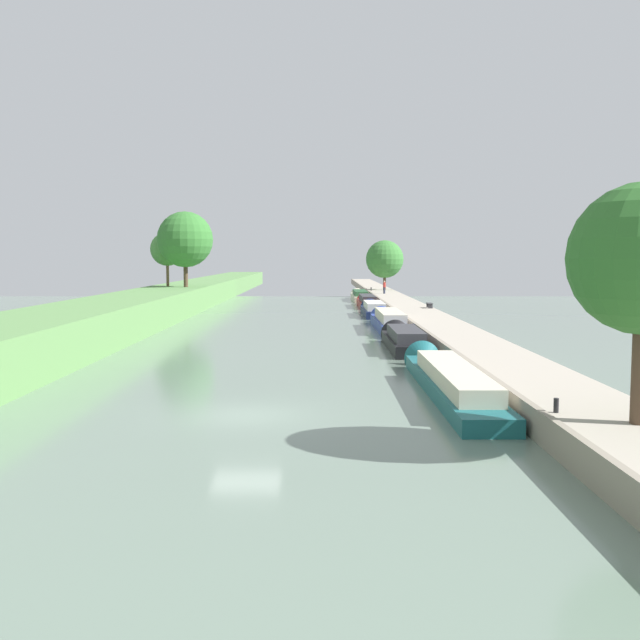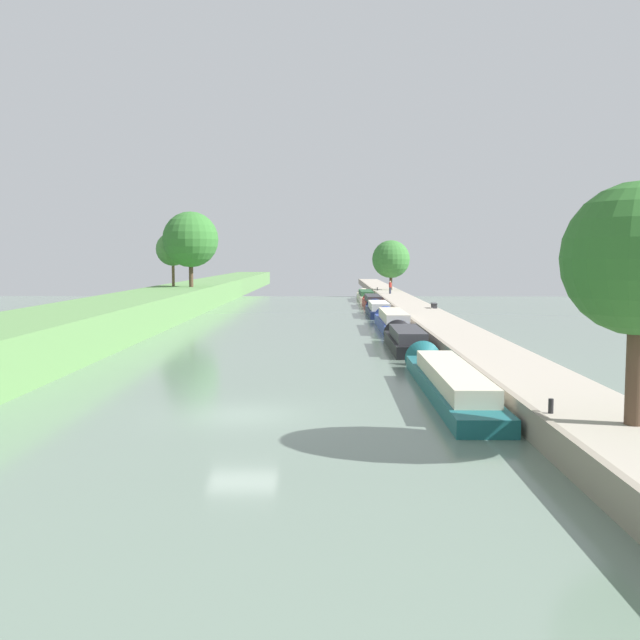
{
  "view_description": "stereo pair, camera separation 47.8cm",
  "coord_description": "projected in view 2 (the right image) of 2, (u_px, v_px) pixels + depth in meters",
  "views": [
    {
      "loc": [
        2.69,
        -26.02,
        5.77
      ],
      "look_at": [
        2.46,
        28.57,
        1.0
      ],
      "focal_mm": 40.78,
      "sensor_mm": 36.0,
      "label": 1
    },
    {
      "loc": [
        3.17,
        -26.02,
        5.77
      ],
      "look_at": [
        2.46,
        28.57,
        1.0
      ],
      "focal_mm": 40.78,
      "sensor_mm": 36.0,
      "label": 2
    }
  ],
  "objects": [
    {
      "name": "narrowboat_teal",
      "position": [
        447.0,
        379.0,
        31.09
      ],
      "size": [
        2.02,
        16.21,
        1.94
      ],
      "color": "#195B60",
      "rests_on": "ground_plane"
    },
    {
      "name": "tree_leftbank_downstream",
      "position": [
        191.0,
        240.0,
        78.17
      ],
      "size": [
        5.99,
        5.99,
        8.12
      ],
      "color": "#4C3828",
      "rests_on": "left_grassy_bank"
    },
    {
      "name": "tree_leftbank_upstream",
      "position": [
        173.0,
        249.0,
        80.53
      ],
      "size": [
        3.72,
        3.72,
        5.97
      ],
      "color": "brown",
      "rests_on": "left_grassy_bank"
    },
    {
      "name": "tree_rightbank_near",
      "position": [
        640.0,
        260.0,
        20.32
      ],
      "size": [
        4.34,
        4.34,
        6.9
      ],
      "color": "#4C3828",
      "rests_on": "right_towpath"
    },
    {
      "name": "right_towpath",
      "position": [
        560.0,
        403.0,
        26.27
      ],
      "size": [
        3.73,
        260.0,
        0.98
      ],
      "color": "#A89E8E",
      "rests_on": "ground_plane"
    },
    {
      "name": "narrowboat_cream",
      "position": [
        365.0,
        296.0,
        97.1
      ],
      "size": [
        1.97,
        13.03,
        1.9
      ],
      "color": "beige",
      "rests_on": "ground_plane"
    },
    {
      "name": "person_walking",
      "position": [
        390.0,
        287.0,
        94.11
      ],
      "size": [
        0.34,
        0.34,
        1.66
      ],
      "color": "#282D42",
      "rests_on": "right_towpath"
    },
    {
      "name": "park_bench",
      "position": [
        434.0,
        304.0,
        67.71
      ],
      "size": [
        0.44,
        1.5,
        0.47
      ],
      "color": "#333338",
      "rests_on": "right_towpath"
    },
    {
      "name": "narrowboat_blue",
      "position": [
        392.0,
        321.0,
        58.11
      ],
      "size": [
        2.11,
        13.43,
        2.15
      ],
      "color": "#283D93",
      "rests_on": "ground_plane"
    },
    {
      "name": "mooring_bollard_far",
      "position": [
        377.0,
        289.0,
        102.88
      ],
      "size": [
        0.16,
        0.16,
        0.45
      ],
      "color": "black",
      "rests_on": "right_towpath"
    },
    {
      "name": "narrowboat_navy",
      "position": [
        378.0,
        309.0,
        71.86
      ],
      "size": [
        2.12,
        10.67,
        2.05
      ],
      "color": "#141E42",
      "rests_on": "ground_plane"
    },
    {
      "name": "ground_plane",
      "position": [
        242.0,
        415.0,
        26.46
      ],
      "size": [
        160.0,
        160.0,
        0.0
      ],
      "primitive_type": "plane",
      "color": "slate"
    },
    {
      "name": "stone_quay",
      "position": [
        505.0,
        402.0,
        26.29
      ],
      "size": [
        0.25,
        260.0,
        1.03
      ],
      "color": "gray",
      "rests_on": "ground_plane"
    },
    {
      "name": "narrowboat_red",
      "position": [
        372.0,
        302.0,
        84.27
      ],
      "size": [
        1.86,
        11.89,
        1.93
      ],
      "color": "maroon",
      "rests_on": "ground_plane"
    },
    {
      "name": "mooring_bollard_near",
      "position": [
        551.0,
        406.0,
        22.21
      ],
      "size": [
        0.16,
        0.16,
        0.45
      ],
      "color": "black",
      "rests_on": "right_towpath"
    },
    {
      "name": "tree_rightbank_midnear",
      "position": [
        391.0,
        259.0,
        104.95
      ],
      "size": [
        5.46,
        5.46,
        7.16
      ],
      "color": "#4C3828",
      "rests_on": "right_towpath"
    },
    {
      "name": "narrowboat_black",
      "position": [
        405.0,
        339.0,
        46.01
      ],
      "size": [
        2.11,
        10.48,
        2.0
      ],
      "color": "black",
      "rests_on": "ground_plane"
    }
  ]
}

